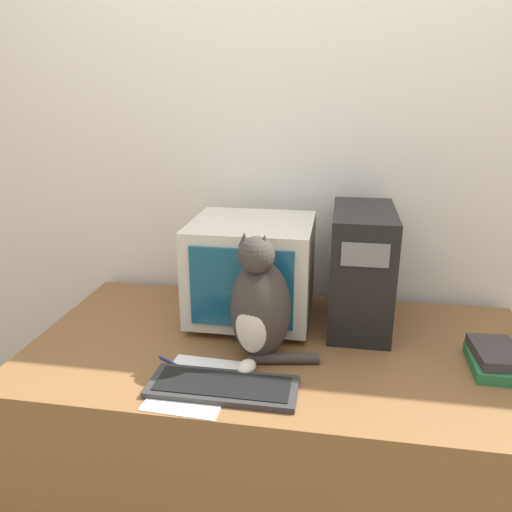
{
  "coord_description": "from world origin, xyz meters",
  "views": [
    {
      "loc": [
        0.16,
        -1.04,
        1.51
      ],
      "look_at": [
        -0.1,
        0.48,
        0.99
      ],
      "focal_mm": 35.0,
      "sensor_mm": 36.0,
      "label": 1
    }
  ],
  "objects_px": {
    "book_stack": "(496,359)",
    "cat": "(260,307)",
    "keyboard": "(223,387)",
    "pen": "(176,365)",
    "crt_monitor": "(252,270)",
    "computer_tower": "(361,268)"
  },
  "relations": [
    {
      "from": "cat",
      "to": "keyboard",
      "type": "bearing_deg",
      "value": -97.54
    },
    {
      "from": "crt_monitor",
      "to": "computer_tower",
      "type": "bearing_deg",
      "value": 4.48
    },
    {
      "from": "crt_monitor",
      "to": "keyboard",
      "type": "height_order",
      "value": "crt_monitor"
    },
    {
      "from": "book_stack",
      "to": "crt_monitor",
      "type": "bearing_deg",
      "value": 164.53
    },
    {
      "from": "keyboard",
      "to": "pen",
      "type": "bearing_deg",
      "value": 150.19
    },
    {
      "from": "book_stack",
      "to": "keyboard",
      "type": "bearing_deg",
      "value": -162.42
    },
    {
      "from": "book_stack",
      "to": "cat",
      "type": "bearing_deg",
      "value": -175.84
    },
    {
      "from": "cat",
      "to": "computer_tower",
      "type": "bearing_deg",
      "value": 56.94
    },
    {
      "from": "computer_tower",
      "to": "pen",
      "type": "xyz_separation_m",
      "value": [
        -0.55,
        -0.4,
        -0.21
      ]
    },
    {
      "from": "keyboard",
      "to": "pen",
      "type": "relative_size",
      "value": 3.08
    },
    {
      "from": "computer_tower",
      "to": "pen",
      "type": "distance_m",
      "value": 0.71
    },
    {
      "from": "cat",
      "to": "crt_monitor",
      "type": "bearing_deg",
      "value": 117.98
    },
    {
      "from": "crt_monitor",
      "to": "keyboard",
      "type": "relative_size",
      "value": 1.01
    },
    {
      "from": "computer_tower",
      "to": "book_stack",
      "type": "bearing_deg",
      "value": -31.44
    },
    {
      "from": "keyboard",
      "to": "book_stack",
      "type": "height_order",
      "value": "book_stack"
    },
    {
      "from": "cat",
      "to": "book_stack",
      "type": "xyz_separation_m",
      "value": [
        0.71,
        0.05,
        -0.14
      ]
    },
    {
      "from": "computer_tower",
      "to": "pen",
      "type": "bearing_deg",
      "value": -144.08
    },
    {
      "from": "computer_tower",
      "to": "book_stack",
      "type": "distance_m",
      "value": 0.51
    },
    {
      "from": "crt_monitor",
      "to": "computer_tower",
      "type": "distance_m",
      "value": 0.38
    },
    {
      "from": "keyboard",
      "to": "book_stack",
      "type": "bearing_deg",
      "value": 17.58
    },
    {
      "from": "computer_tower",
      "to": "book_stack",
      "type": "height_order",
      "value": "computer_tower"
    },
    {
      "from": "crt_monitor",
      "to": "cat",
      "type": "height_order",
      "value": "cat"
    }
  ]
}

